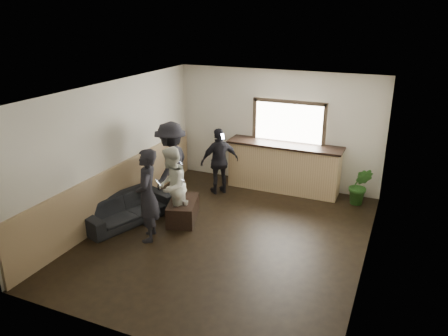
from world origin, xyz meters
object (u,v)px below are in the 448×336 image
at_px(person_a, 147,195).
at_px(cup_a, 181,196).
at_px(potted_plant, 360,186).
at_px(bar_counter, 284,164).
at_px(coffee_table, 183,210).
at_px(sofa, 127,209).
at_px(person_b, 171,186).
at_px(cup_b, 186,203).
at_px(person_d, 220,161).
at_px(person_c, 171,165).

bearing_deg(person_a, cup_a, 149.54).
bearing_deg(cup_a, person_a, -95.59).
bearing_deg(potted_plant, bar_counter, 174.65).
relative_size(bar_counter, coffee_table, 2.82).
relative_size(sofa, person_a, 1.08).
distance_m(bar_counter, cup_a, 2.76).
xyz_separation_m(sofa, person_b, (0.88, 0.30, 0.52)).
xyz_separation_m(coffee_table, cup_a, (-0.10, 0.12, 0.26)).
bearing_deg(cup_b, person_a, -114.73).
distance_m(bar_counter, sofa, 3.81).
height_order(cup_b, potted_plant, potted_plant).
relative_size(person_a, person_b, 1.11).
distance_m(bar_counter, coffee_table, 2.83).
distance_m(coffee_table, person_d, 1.72).
bearing_deg(person_d, potted_plant, 147.66).
distance_m(sofa, potted_plant, 5.04).
distance_m(cup_a, cup_b, 0.37).
distance_m(coffee_table, person_b, 0.63).
relative_size(potted_plant, person_a, 0.49).
xyz_separation_m(bar_counter, cup_b, (-1.27, -2.56, -0.17)).
height_order(potted_plant, person_c, person_c).
bearing_deg(coffee_table, person_d, 86.45).
relative_size(cup_a, potted_plant, 0.15).
distance_m(cup_b, person_d, 1.80).
height_order(coffee_table, cup_a, cup_a).
height_order(cup_a, cup_b, cup_a).
height_order(coffee_table, cup_b, cup_b).
bearing_deg(coffee_table, person_c, 135.10).
relative_size(cup_b, potted_plant, 0.11).
bearing_deg(cup_b, person_d, 91.76).
xyz_separation_m(coffee_table, person_b, (-0.13, -0.20, 0.59)).
bearing_deg(cup_b, cup_a, 134.27).
relative_size(coffee_table, person_b, 0.60).
relative_size(cup_a, person_a, 0.07).
bearing_deg(coffee_table, person_b, -123.42).
height_order(bar_counter, cup_b, bar_counter).
xyz_separation_m(cup_b, person_a, (-0.36, -0.79, 0.41)).
relative_size(bar_counter, person_c, 1.43).
relative_size(bar_counter, sofa, 1.41).
bearing_deg(person_a, coffee_table, 142.62).
bearing_deg(person_b, bar_counter, 134.93).
height_order(person_b, person_c, person_c).
distance_m(potted_plant, person_c, 4.16).
height_order(bar_counter, person_a, bar_counter).
xyz_separation_m(sofa, cup_a, (0.91, 0.62, 0.20)).
distance_m(coffee_table, person_c, 1.08).
distance_m(cup_b, person_b, 0.44).
bearing_deg(person_c, sofa, -30.80).
bearing_deg(person_c, coffee_table, 37.30).
xyz_separation_m(coffee_table, person_a, (-0.21, -0.93, 0.67)).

